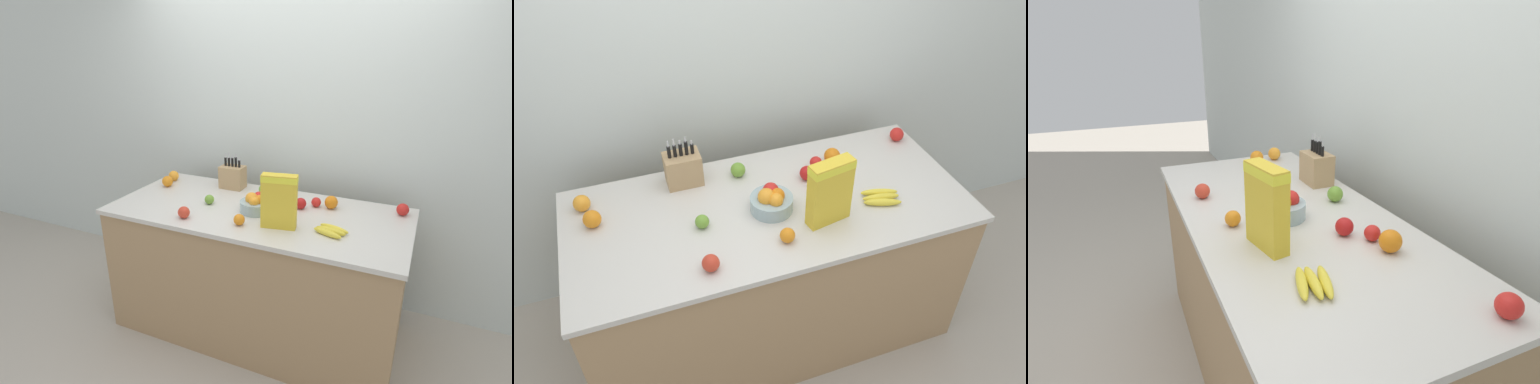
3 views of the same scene
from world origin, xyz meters
The scene contains 17 objects.
ground_plane centered at (0.00, 0.00, 0.00)m, with size 14.00×14.00×0.00m, color #B2A899.
wall_back centered at (0.00, 0.66, 1.30)m, with size 9.00×0.06×2.60m.
counter centered at (0.00, 0.00, 0.46)m, with size 1.94×0.88×0.92m.
knife_block centered at (-0.35, 0.31, 1.01)m, with size 0.18×0.13×0.27m.
cereal_box centered at (0.22, -0.19, 1.10)m, with size 0.22×0.11×0.33m.
fruit_bowl centered at (0.00, -0.03, 0.97)m, with size 0.20×0.20×0.13m.
banana_bunch centered at (0.52, -0.15, 0.94)m, with size 0.21×0.16×0.04m.
apple_front centered at (-0.37, -0.31, 0.96)m, with size 0.08×0.08×0.08m, color red.
apple_near_bananas centered at (0.33, 0.21, 0.95)m, with size 0.07×0.07×0.07m, color red.
apple_middle centered at (-0.34, -0.04, 0.95)m, with size 0.07×0.07×0.07m, color #6B9E33.
apple_rightmost centered at (0.87, 0.29, 0.96)m, with size 0.08×0.08×0.08m, color red.
apple_leftmost centered at (-0.07, 0.27, 0.96)m, with size 0.08×0.08×0.08m, color #6B9E33.
apple_by_knife_block centered at (0.25, 0.13, 0.96)m, with size 0.08×0.08×0.08m, color red.
orange_near_bowl centered at (-0.81, 0.13, 0.96)m, with size 0.08×0.08×0.08m, color orange.
orange_front_left centered at (0.43, 0.22, 0.96)m, with size 0.09×0.09×0.09m, color orange.
orange_front_right centered at (-0.85, 0.26, 0.96)m, with size 0.08×0.08×0.08m, color orange.
orange_mid_left centered at (-0.01, -0.26, 0.95)m, with size 0.07×0.07×0.07m, color orange.
Camera 3 is at (1.48, -0.66, 1.67)m, focal length 28.00 mm.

